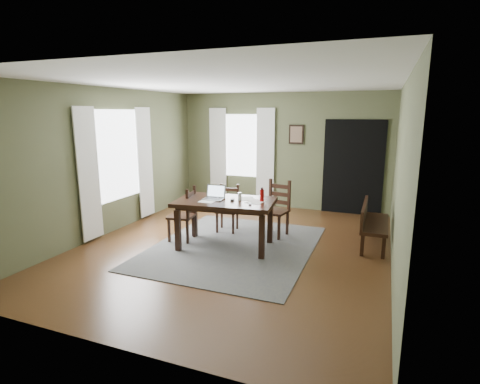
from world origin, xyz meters
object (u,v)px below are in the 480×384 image
at_px(chair_end, 184,215).
at_px(bench, 371,221).
at_px(chair_back_right, 276,209).
at_px(chair_back_left, 228,209).
at_px(laptop, 215,195).
at_px(dining_table, 225,206).
at_px(water_bottle, 262,195).

relative_size(chair_end, bench, 0.74).
bearing_deg(chair_back_right, chair_back_left, -166.02).
height_order(chair_end, bench, chair_end).
relative_size(chair_back_right, laptop, 2.94).
height_order(chair_end, laptop, laptop).
bearing_deg(laptop, bench, 18.90).
distance_m(chair_end, bench, 3.24).
bearing_deg(chair_back_right, dining_table, -114.28).
relative_size(dining_table, water_bottle, 7.46).
bearing_deg(water_bottle, bench, 26.68).
bearing_deg(laptop, water_bottle, 5.59).
xyz_separation_m(chair_back_left, laptop, (0.11, -0.83, 0.44)).
bearing_deg(laptop, chair_end, 175.99).
height_order(bench, water_bottle, water_bottle).
distance_m(chair_back_left, water_bottle, 1.26).
bearing_deg(chair_back_left, laptop, -89.85).
relative_size(bench, laptop, 3.77).
bearing_deg(bench, laptop, 111.02).
xyz_separation_m(chair_end, bench, (3.10, 0.94, -0.03)).
distance_m(dining_table, bench, 2.50).
bearing_deg(chair_back_left, water_bottle, -45.76).
height_order(chair_back_right, water_bottle, water_bottle).
relative_size(dining_table, laptop, 4.96).
xyz_separation_m(dining_table, chair_back_right, (0.62, 0.91, -0.22)).
bearing_deg(laptop, chair_back_right, 45.15).
bearing_deg(dining_table, chair_back_left, 103.37).
distance_m(chair_end, chair_back_right, 1.68).
distance_m(chair_end, laptop, 0.73).
bearing_deg(bench, chair_back_right, 92.22).
bearing_deg(chair_back_left, bench, -4.73).
height_order(chair_end, water_bottle, water_bottle).
bearing_deg(bench, chair_end, 106.82).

